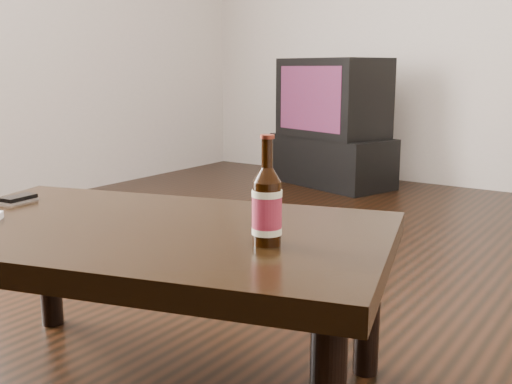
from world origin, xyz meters
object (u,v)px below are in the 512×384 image
Objects in this scene: tv at (333,98)px; beer_bottle at (267,207)px; coffee_table at (149,249)px; phone at (19,199)px; tv_stand at (332,160)px.

tv is 3.12m from beer_bottle.
beer_bottle reaches higher than coffee_table.
phone is at bearing -176.41° from beer_bottle.
beer_bottle is at bearing -47.40° from tv.
tv reaches higher than coffee_table.
coffee_table reaches higher than tv_stand.
tv is 3.40× the size of beer_bottle.
beer_bottle is (0.34, 0.04, 0.15)m from coffee_table.
tv_stand is 3.59× the size of beer_bottle.
beer_bottle is (1.30, -2.83, 0.37)m from tv_stand.
phone is at bearing -63.41° from tv.
phone is (-0.52, -0.02, 0.07)m from coffee_table.
tv_stand is 2.93m from phone.
beer_bottle is (1.30, -2.83, -0.09)m from tv.
tv reaches higher than phone.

